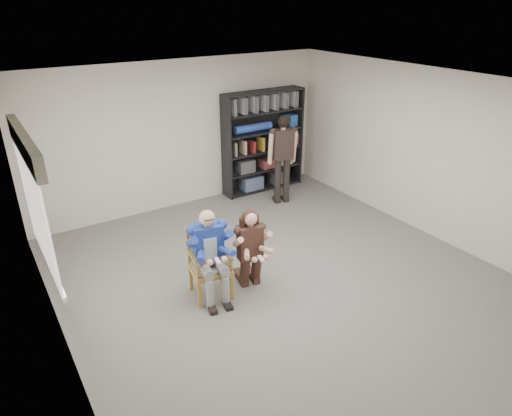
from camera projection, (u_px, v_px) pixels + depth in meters
room_shell at (293, 197)px, 6.03m from camera, size 6.00×7.00×2.80m
floor at (290, 285)px, 6.62m from camera, size 6.00×7.00×0.01m
window_left at (37, 205)px, 5.25m from camera, size 0.16×2.00×1.75m
armchair at (210, 264)px, 6.21m from camera, size 0.67×0.65×1.00m
seated_man at (210, 254)px, 6.15m from camera, size 0.68×0.86×1.30m
kneeling_woman at (251, 250)px, 6.36m from camera, size 0.63×0.87×1.19m
bookshelf at (263, 142)px, 9.51m from camera, size 1.80×0.38×2.10m
standing_man at (283, 160)px, 8.92m from camera, size 0.61×0.44×1.78m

